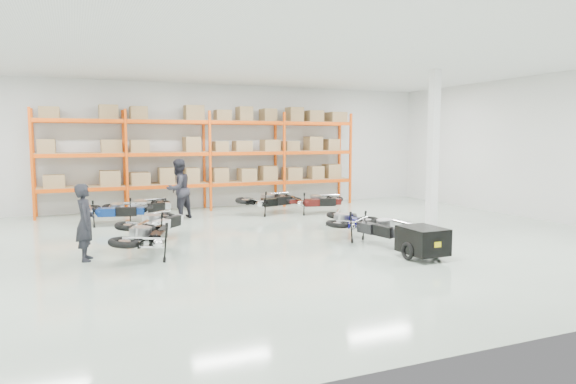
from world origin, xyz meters
name	(u,v)px	position (x,y,z in m)	size (l,w,h in m)	color
room	(271,151)	(0.00, 0.00, 2.25)	(18.00, 18.00, 18.00)	#B3C7B4
pallet_rack	(207,146)	(0.00, 6.45, 2.26)	(11.28, 0.98, 3.62)	#EE4F0C
structural_column	(433,149)	(5.20, 0.50, 2.25)	(0.25, 0.25, 4.50)	white
moto_blue_centre	(345,216)	(2.07, 0.04, 0.52)	(0.76, 1.71, 1.04)	#09074D
moto_silver_left	(155,218)	(-2.59, 1.40, 0.57)	(0.83, 1.87, 1.14)	silver
moto_black_far_left	(145,230)	(-3.05, -0.38, 0.58)	(0.85, 1.91, 1.16)	black
moto_touring_right	(381,222)	(2.34, -1.24, 0.55)	(0.80, 1.80, 1.10)	black
trailer	(422,241)	(2.34, -2.84, 0.39)	(0.85, 1.60, 0.67)	black
moto_back_a	(115,206)	(-3.33, 4.24, 0.55)	(0.81, 1.82, 1.11)	navy
moto_back_b	(140,203)	(-2.57, 4.63, 0.57)	(0.82, 1.85, 1.13)	#9EA2A7
moto_back_c	(269,196)	(1.62, 4.53, 0.59)	(0.86, 1.93, 1.18)	black
moto_back_d	(315,197)	(3.13, 4.02, 0.54)	(0.79, 1.77, 1.08)	#420E0D
person_left	(85,222)	(-4.24, -0.23, 0.81)	(0.59, 0.39, 1.61)	black
person_back	(178,189)	(-1.40, 4.58, 0.95)	(0.93, 0.72, 1.90)	#22212A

